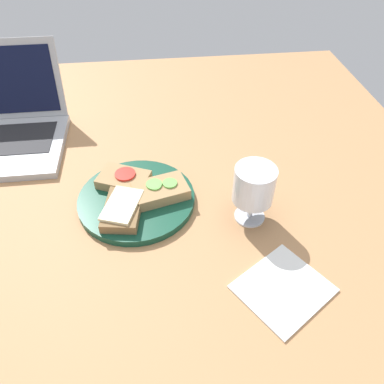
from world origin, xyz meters
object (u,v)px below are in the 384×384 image
at_px(plate, 137,199).
at_px(laptop, 3,128).
at_px(napkin, 283,288).
at_px(sandwich_with_tomato, 124,179).
at_px(sandwich_with_cheese, 123,209).
at_px(wine_glass, 254,187).
at_px(sandwich_with_cucumber, 160,190).

relative_size(plate, laptop, 0.81).
distance_m(laptop, napkin, 0.78).
bearing_deg(sandwich_with_tomato, sandwich_with_cheese, -90.58).
relative_size(wine_glass, napkin, 0.87).
bearing_deg(sandwich_with_tomato, laptop, 144.32).
bearing_deg(wine_glass, laptop, 149.13).
height_order(sandwich_with_cucumber, sandwich_with_cheese, sandwich_with_cucumber).
xyz_separation_m(sandwich_with_cheese, laptop, (-0.31, 0.31, 0.01)).
bearing_deg(sandwich_with_cheese, sandwich_with_cucumber, 29.71).
distance_m(sandwich_with_cucumber, napkin, 0.32).
height_order(plate, sandwich_with_cucumber, sandwich_with_cucumber).
relative_size(sandwich_with_tomato, wine_glass, 0.99).
relative_size(sandwich_with_cucumber, wine_glass, 1.00).
relative_size(plate, sandwich_with_cucumber, 1.96).
height_order(plate, wine_glass, wine_glass).
distance_m(wine_glass, napkin, 0.19).
xyz_separation_m(sandwich_with_tomato, sandwich_with_cheese, (-0.00, -0.09, 0.00)).
bearing_deg(plate, sandwich_with_cheese, -120.42).
relative_size(sandwich_with_cheese, wine_glass, 0.98).
distance_m(sandwich_with_tomato, laptop, 0.38).
bearing_deg(sandwich_with_cucumber, laptop, 145.33).
bearing_deg(napkin, sandwich_with_cheese, 144.02).
relative_size(sandwich_with_cucumber, laptop, 0.41).
bearing_deg(sandwich_with_tomato, plate, -60.73).
distance_m(plate, laptop, 0.43).
bearing_deg(sandwich_with_cucumber, sandwich_with_tomato, 149.54).
bearing_deg(napkin, laptop, 138.70).
bearing_deg(wine_glass, plate, 162.93).
height_order(sandwich_with_tomato, napkin, sandwich_with_tomato).
bearing_deg(plate, sandwich_with_tomato, 119.27).
distance_m(sandwich_with_cheese, laptop, 0.44).
relative_size(sandwich_with_cucumber, sandwich_with_tomato, 1.01).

